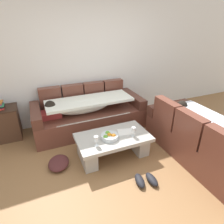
{
  "coord_description": "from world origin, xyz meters",
  "views": [
    {
      "loc": [
        -1.17,
        -1.84,
        2.09
      ],
      "look_at": [
        0.07,
        1.08,
        0.55
      ],
      "focal_mm": 30.27,
      "sensor_mm": 36.0,
      "label": 1
    }
  ],
  "objects_px": {
    "couch_along_wall": "(88,114)",
    "fruit_bowl": "(109,136)",
    "couch_near_window": "(202,139)",
    "wine_glass_near_left": "(96,139)",
    "open_magazine": "(126,132)",
    "crumpled_garment": "(59,163)",
    "pair_of_shoes": "(146,180)",
    "coffee_table": "(113,143)",
    "wine_glass_near_right": "(133,130)"
  },
  "relations": [
    {
      "from": "couch_along_wall",
      "to": "fruit_bowl",
      "type": "xyz_separation_m",
      "value": [
        0.04,
        -1.1,
        0.09
      ]
    },
    {
      "from": "fruit_bowl",
      "to": "open_magazine",
      "type": "height_order",
      "value": "fruit_bowl"
    },
    {
      "from": "couch_near_window",
      "to": "crumpled_garment",
      "type": "bearing_deg",
      "value": 73.02
    },
    {
      "from": "wine_glass_near_left",
      "to": "coffee_table",
      "type": "bearing_deg",
      "value": 23.44
    },
    {
      "from": "pair_of_shoes",
      "to": "crumpled_garment",
      "type": "distance_m",
      "value": 1.37
    },
    {
      "from": "pair_of_shoes",
      "to": "wine_glass_near_left",
      "type": "bearing_deg",
      "value": 130.39
    },
    {
      "from": "pair_of_shoes",
      "to": "open_magazine",
      "type": "bearing_deg",
      "value": 84.97
    },
    {
      "from": "pair_of_shoes",
      "to": "crumpled_garment",
      "type": "relative_size",
      "value": 0.82
    },
    {
      "from": "couch_near_window",
      "to": "couch_along_wall",
      "type": "bearing_deg",
      "value": 41.22
    },
    {
      "from": "couch_along_wall",
      "to": "fruit_bowl",
      "type": "relative_size",
      "value": 7.94
    },
    {
      "from": "wine_glass_near_left",
      "to": "crumpled_garment",
      "type": "xyz_separation_m",
      "value": [
        -0.57,
        0.22,
        -0.44
      ]
    },
    {
      "from": "couch_along_wall",
      "to": "crumpled_garment",
      "type": "bearing_deg",
      "value": -128.5
    },
    {
      "from": "wine_glass_near_left",
      "to": "open_magazine",
      "type": "distance_m",
      "value": 0.62
    },
    {
      "from": "couch_along_wall",
      "to": "wine_glass_near_right",
      "type": "relative_size",
      "value": 13.4
    },
    {
      "from": "couch_along_wall",
      "to": "open_magazine",
      "type": "relative_size",
      "value": 7.94
    },
    {
      "from": "couch_near_window",
      "to": "coffee_table",
      "type": "relative_size",
      "value": 1.69
    },
    {
      "from": "open_magazine",
      "to": "pair_of_shoes",
      "type": "distance_m",
      "value": 0.85
    },
    {
      "from": "couch_near_window",
      "to": "wine_glass_near_left",
      "type": "xyz_separation_m",
      "value": [
        -1.67,
        0.46,
        0.16
      ]
    },
    {
      "from": "couch_near_window",
      "to": "fruit_bowl",
      "type": "xyz_separation_m",
      "value": [
        -1.41,
        0.56,
        0.09
      ]
    },
    {
      "from": "wine_glass_near_left",
      "to": "pair_of_shoes",
      "type": "distance_m",
      "value": 0.92
    },
    {
      "from": "open_magazine",
      "to": "crumpled_garment",
      "type": "xyz_separation_m",
      "value": [
        -1.15,
        0.06,
        -0.33
      ]
    },
    {
      "from": "fruit_bowl",
      "to": "couch_along_wall",
      "type": "bearing_deg",
      "value": 92.24
    },
    {
      "from": "fruit_bowl",
      "to": "pair_of_shoes",
      "type": "bearing_deg",
      "value": -69.7
    },
    {
      "from": "open_magazine",
      "to": "fruit_bowl",
      "type": "bearing_deg",
      "value": -155.3
    },
    {
      "from": "fruit_bowl",
      "to": "wine_glass_near_right",
      "type": "relative_size",
      "value": 1.69
    },
    {
      "from": "wine_glass_near_left",
      "to": "open_magazine",
      "type": "bearing_deg",
      "value": 15.8
    },
    {
      "from": "coffee_table",
      "to": "open_magazine",
      "type": "bearing_deg",
      "value": 4.46
    },
    {
      "from": "couch_along_wall",
      "to": "wine_glass_near_left",
      "type": "bearing_deg",
      "value": -100.03
    },
    {
      "from": "fruit_bowl",
      "to": "pair_of_shoes",
      "type": "relative_size",
      "value": 0.85
    },
    {
      "from": "crumpled_garment",
      "to": "open_magazine",
      "type": "bearing_deg",
      "value": -2.79
    },
    {
      "from": "coffee_table",
      "to": "wine_glass_near_right",
      "type": "xyz_separation_m",
      "value": [
        0.3,
        -0.13,
        0.26
      ]
    },
    {
      "from": "crumpled_garment",
      "to": "wine_glass_near_left",
      "type": "bearing_deg",
      "value": -21.46
    },
    {
      "from": "coffee_table",
      "to": "pair_of_shoes",
      "type": "distance_m",
      "value": 0.8
    },
    {
      "from": "couch_near_window",
      "to": "pair_of_shoes",
      "type": "relative_size",
      "value": 6.17
    },
    {
      "from": "wine_glass_near_left",
      "to": "pair_of_shoes",
      "type": "xyz_separation_m",
      "value": [
        0.52,
        -0.61,
        -0.45
      ]
    },
    {
      "from": "coffee_table",
      "to": "pair_of_shoes",
      "type": "bearing_deg",
      "value": -76.6
    },
    {
      "from": "fruit_bowl",
      "to": "pair_of_shoes",
      "type": "height_order",
      "value": "fruit_bowl"
    },
    {
      "from": "wine_glass_near_right",
      "to": "fruit_bowl",
      "type": "bearing_deg",
      "value": 167.09
    },
    {
      "from": "wine_glass_near_left",
      "to": "wine_glass_near_right",
      "type": "xyz_separation_m",
      "value": [
        0.64,
        0.01,
        0.0
      ]
    },
    {
      "from": "couch_near_window",
      "to": "wine_glass_near_right",
      "type": "height_order",
      "value": "couch_near_window"
    },
    {
      "from": "open_magazine",
      "to": "couch_near_window",
      "type": "bearing_deg",
      "value": -16.25
    },
    {
      "from": "couch_along_wall",
      "to": "wine_glass_near_left",
      "type": "height_order",
      "value": "couch_along_wall"
    },
    {
      "from": "couch_along_wall",
      "to": "wine_glass_near_left",
      "type": "relative_size",
      "value": 13.4
    },
    {
      "from": "couch_along_wall",
      "to": "wine_glass_near_right",
      "type": "bearing_deg",
      "value": -70.2
    },
    {
      "from": "couch_along_wall",
      "to": "pair_of_shoes",
      "type": "height_order",
      "value": "couch_along_wall"
    },
    {
      "from": "coffee_table",
      "to": "fruit_bowl",
      "type": "height_order",
      "value": "fruit_bowl"
    },
    {
      "from": "coffee_table",
      "to": "couch_along_wall",
      "type": "bearing_deg",
      "value": 96.82
    },
    {
      "from": "open_magazine",
      "to": "pair_of_shoes",
      "type": "xyz_separation_m",
      "value": [
        -0.07,
        -0.78,
        -0.34
      ]
    },
    {
      "from": "wine_glass_near_right",
      "to": "crumpled_garment",
      "type": "height_order",
      "value": "wine_glass_near_right"
    },
    {
      "from": "couch_near_window",
      "to": "wine_glass_near_right",
      "type": "distance_m",
      "value": 1.14
    }
  ]
}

